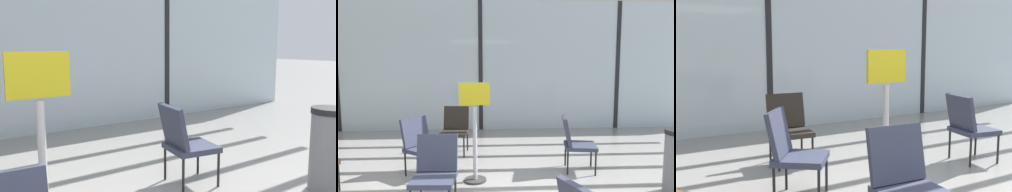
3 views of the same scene
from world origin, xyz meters
The scene contains 9 objects.
glass_curtain_wall centered at (0.00, 5.20, 1.61)m, with size 14.00×0.08×3.23m, color silver.
window_mullion_1 centered at (0.00, 5.20, 1.61)m, with size 0.10×0.12×3.23m, color black.
window_mullion_2 centered at (3.50, 5.20, 1.61)m, with size 0.10×0.12×3.23m, color black.
parked_airplane centered at (1.63, 10.31, 1.95)m, with size 13.92×3.91×3.91m.
lounge_chair_0 centered at (-0.87, 2.07, 0.49)m, with size 0.71×0.70×0.87m.
lounge_chair_1 centered at (1.53, 2.07, 0.49)m, with size 0.60×0.56×0.87m.
lounge_chair_5 centered at (-0.46, 0.87, 0.49)m, with size 0.51×0.55×0.87m.
lounge_chair_6 centered at (-0.45, 3.19, 0.49)m, with size 0.53×0.57×0.87m.
info_sign centered at (-0.03, 1.71, 0.68)m, with size 0.44×0.32×1.44m.
Camera 2 is at (0.14, -2.72, 1.75)m, focal length 33.58 mm.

